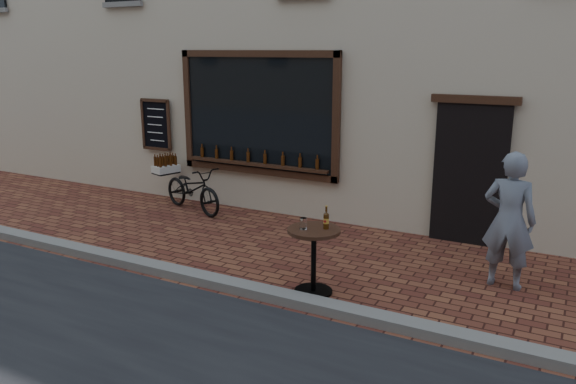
% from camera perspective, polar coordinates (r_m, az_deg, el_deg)
% --- Properties ---
extents(ground, '(90.00, 90.00, 0.00)m').
position_cam_1_polar(ground, '(6.99, -4.12, -11.02)').
color(ground, '#52231A').
rests_on(ground, ground).
extents(kerb, '(90.00, 0.25, 0.12)m').
position_cam_1_polar(kerb, '(7.12, -3.26, -9.99)').
color(kerb, slate).
rests_on(kerb, ground).
extents(cargo_bicycle, '(1.98, 1.10, 0.93)m').
position_cam_1_polar(cargo_bicycle, '(10.74, -9.77, 0.41)').
color(cargo_bicycle, black).
rests_on(cargo_bicycle, ground).
extents(bistro_table, '(0.66, 0.66, 1.13)m').
position_cam_1_polar(bistro_table, '(6.99, 2.66, -5.64)').
color(bistro_table, black).
rests_on(bistro_table, ground).
extents(pedestrian, '(0.67, 0.46, 1.78)m').
position_cam_1_polar(pedestrian, '(7.63, 21.54, -2.70)').
color(pedestrian, slate).
rests_on(pedestrian, ground).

